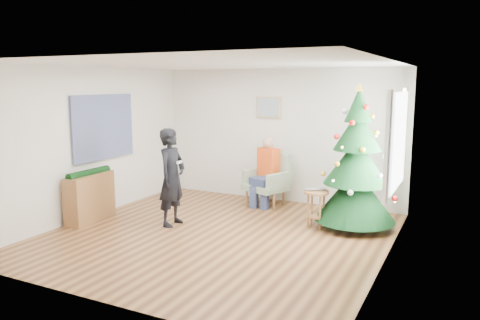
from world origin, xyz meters
The scene contains 19 objects.
floor centered at (0.00, 0.00, 0.00)m, with size 5.00×5.00×0.00m, color brown.
ceiling centered at (0.00, 0.00, 2.60)m, with size 5.00×5.00×0.00m, color white.
wall_back centered at (0.00, 2.50, 1.30)m, with size 5.00×5.00×0.00m, color silver.
wall_front centered at (0.00, -2.50, 1.30)m, with size 5.00×5.00×0.00m, color silver.
wall_left centered at (-2.50, 0.00, 1.30)m, with size 5.00×5.00×0.00m, color silver.
wall_right centered at (2.50, 0.00, 1.30)m, with size 5.00×5.00×0.00m, color silver.
window_panel centered at (2.47, 1.00, 1.50)m, with size 0.04×1.30×1.40m, color white.
curtains centered at (2.44, 1.00, 1.50)m, with size 0.05×1.75×1.50m.
christmas_tree centered at (1.80, 1.36, 1.05)m, with size 1.29×1.29×2.34m.
stool centered at (1.24, 1.08, 0.31)m, with size 0.41×0.41×0.61m.
laptop centered at (1.24, 1.08, 0.62)m, with size 0.33×0.22×0.03m, color silver.
armchair centered at (-0.03, 2.06, 0.37)m, with size 0.91×0.89×1.00m.
seated_person centered at (-0.05, 2.01, 0.67)m, with size 0.52×0.67×1.31m.
standing_man centered at (-0.93, 0.16, 0.80)m, with size 0.59×0.38×1.61m, color black.
game_controller centered at (-0.76, 0.13, 1.07)m, with size 0.04×0.13×0.04m, color white.
console centered at (-2.33, -0.25, 0.40)m, with size 0.30×1.00×0.80m, color brown.
garland centered at (-2.33, -0.25, 0.82)m, with size 0.14×0.14×0.90m, color black.
tapestry centered at (-2.46, 0.30, 1.55)m, with size 0.03×1.50×1.15m, color black.
framed_picture centered at (-0.20, 2.46, 1.85)m, with size 0.52×0.05×0.42m.
Camera 1 is at (3.40, -6.05, 2.33)m, focal length 35.00 mm.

